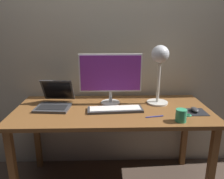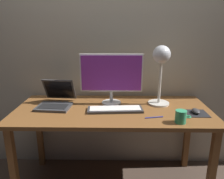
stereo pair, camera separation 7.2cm
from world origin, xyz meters
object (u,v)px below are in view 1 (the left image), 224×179
Objects in this scene: laptop at (55,99)px; mouse at (195,110)px; desk_lamp at (160,62)px; coffee_mug at (181,115)px; monitor at (110,75)px; pen at (155,117)px; keyboard_main at (115,109)px.

mouse is (1.13, -0.17, -0.04)m from laptop.
desk_lamp reaches higher than coffee_mug.
mouse is (0.66, -0.21, -0.23)m from monitor.
coffee_mug is 0.81× the size of pen.
coffee_mug is (-0.17, -0.17, 0.03)m from mouse.
mouse is (0.63, -0.04, 0.01)m from keyboard_main.
keyboard_main is at bearing 155.12° from pen.
monitor is 3.78× the size of pen.
laptop reaches higher than pen.
laptop is 1.15m from mouse.
coffee_mug is at bearing -134.09° from mouse.
desk_lamp is (0.41, -0.00, 0.11)m from monitor.
desk_lamp is (0.88, 0.04, 0.31)m from laptop.
pen is at bearing -106.33° from desk_lamp.
desk_lamp is 4.46× the size of coffee_mug.
desk_lamp reaches higher than mouse.
coffee_mug is at bearing -19.60° from laptop.
monitor is at bearing 136.89° from pen.
pen is (-0.17, 0.08, -0.04)m from coffee_mug.
monitor is 1.05× the size of desk_lamp.
coffee_mug is (0.50, -0.38, -0.21)m from monitor.
monitor reaches higher than keyboard_main.
laptop is 0.67× the size of desk_lamp.
desk_lamp is 0.51m from coffee_mug.
mouse is at bearing -3.95° from keyboard_main.
monitor is at bearing 142.24° from coffee_mug.
mouse is at bearing -8.64° from laptop.
monitor is 0.43m from desk_lamp.
monitor is 1.55× the size of laptop.
coffee_mug is (0.46, -0.22, 0.03)m from keyboard_main.
mouse is at bearing -17.77° from monitor.
keyboard_main is 0.63m from mouse.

